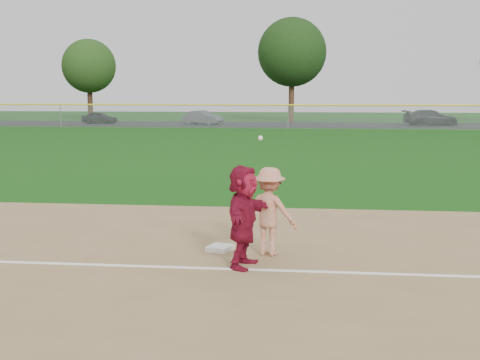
# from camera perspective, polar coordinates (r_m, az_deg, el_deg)

# --- Properties ---
(ground) EXTENTS (160.00, 160.00, 0.00)m
(ground) POSITION_cam_1_polar(r_m,az_deg,el_deg) (11.69, -0.79, -7.40)
(ground) COLOR #12460D
(ground) RESTS_ON ground
(foul_line) EXTENTS (60.00, 0.10, 0.01)m
(foul_line) POSITION_cam_1_polar(r_m,az_deg,el_deg) (10.92, -1.29, -8.41)
(foul_line) COLOR white
(foul_line) RESTS_ON infield_dirt
(parking_asphalt) EXTENTS (120.00, 10.00, 0.01)m
(parking_asphalt) POSITION_cam_1_polar(r_m,az_deg,el_deg) (57.27, 4.75, 5.25)
(parking_asphalt) COLOR black
(parking_asphalt) RESTS_ON ground
(first_base) EXTENTS (0.56, 0.56, 0.10)m
(first_base) POSITION_cam_1_polar(r_m,az_deg,el_deg) (12.14, -1.91, -6.47)
(first_base) COLOR white
(first_base) RESTS_ON infield_dirt
(base_runner) EXTENTS (0.93, 1.81, 1.87)m
(base_runner) POSITION_cam_1_polar(r_m,az_deg,el_deg) (10.85, 0.34, -3.46)
(base_runner) COLOR maroon
(base_runner) RESTS_ON infield_dirt
(car_left) EXTENTS (3.65, 2.00, 1.18)m
(car_left) POSITION_cam_1_polar(r_m,az_deg,el_deg) (60.45, -13.17, 5.79)
(car_left) COLOR black
(car_left) RESTS_ON parking_asphalt
(car_mid) EXTENTS (4.18, 2.83, 1.30)m
(car_mid) POSITION_cam_1_polar(r_m,az_deg,el_deg) (57.78, -3.57, 5.94)
(car_mid) COLOR #4F5256
(car_mid) RESTS_ON parking_asphalt
(car_right) EXTENTS (5.25, 2.86, 1.44)m
(car_right) POSITION_cam_1_polar(r_m,az_deg,el_deg) (58.52, 17.62, 5.66)
(car_right) COLOR black
(car_right) RESTS_ON parking_asphalt
(first_base_play) EXTENTS (1.26, 0.96, 2.35)m
(first_base_play) POSITION_cam_1_polar(r_m,az_deg,el_deg) (11.67, 2.79, -2.99)
(first_base_play) COLOR #ACACAF
(first_base_play) RESTS_ON infield_dirt
(outfield_fence) EXTENTS (110.00, 0.12, 110.00)m
(outfield_fence) POSITION_cam_1_polar(r_m,az_deg,el_deg) (51.19, 4.61, 7.06)
(outfield_fence) COLOR #999EA0
(outfield_fence) RESTS_ON ground
(tree_1) EXTENTS (5.80, 5.80, 8.75)m
(tree_1) POSITION_cam_1_polar(r_m,az_deg,el_deg) (68.33, -14.14, 10.43)
(tree_1) COLOR #311B11
(tree_1) RESTS_ON ground
(tree_2) EXTENTS (7.00, 7.00, 10.58)m
(tree_2) POSITION_cam_1_polar(r_m,az_deg,el_deg) (62.80, 4.95, 11.97)
(tree_2) COLOR #3C2416
(tree_2) RESTS_ON ground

